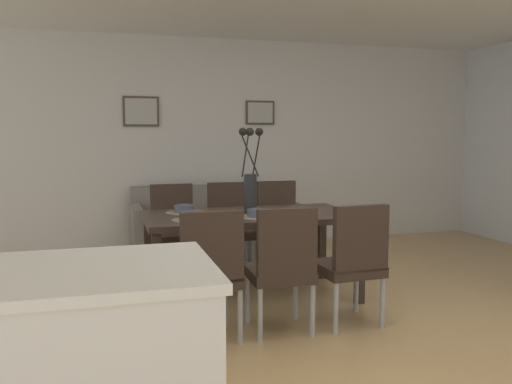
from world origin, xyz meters
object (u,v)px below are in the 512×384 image
object	(u,v)px
dining_chair_far_left	(282,264)
bowl_far_left	(257,212)
centerpiece_vase	(250,181)
dining_chair_far_right	(230,223)
dining_table	(250,222)
dining_chair_near_right	(174,226)
bowl_near_left	(192,215)
bowl_near_right	(184,208)
dining_chair_mid_right	(279,221)
framed_picture_center	(260,113)
framed_picture_left	(141,111)
sofa	(214,231)
dining_chair_near_left	(209,268)
dining_chair_mid_left	(353,259)

from	to	relation	value
dining_chair_far_left	bowl_far_left	bearing A→B (deg)	89.07
centerpiece_vase	dining_chair_far_right	bearing A→B (deg)	88.45
dining_table	dining_chair_near_right	size ratio (longest dim) A/B	1.96
dining_chair_far_right	dining_chair_near_right	bearing A→B (deg)	-177.64
dining_table	bowl_near_left	size ratio (longest dim) A/B	10.59
dining_chair_far_left	bowl_near_right	xyz separation A→B (m)	(-0.53, 1.09, 0.27)
dining_chair_mid_right	framed_picture_center	world-z (taller)	framed_picture_center
bowl_near_left	framed_picture_left	xyz separation A→B (m)	(-0.21, 2.44, 0.91)
bowl_near_right	framed_picture_left	distance (m)	2.22
centerpiece_vase	sofa	size ratio (longest dim) A/B	0.39
dining_chair_mid_right	bowl_near_left	distance (m)	1.59
dining_chair_near_left	dining_chair_mid_left	bearing A→B (deg)	-0.37
dining_chair_far_right	dining_table	bearing A→B (deg)	-91.61
sofa	dining_chair_mid_left	bearing A→B (deg)	-79.19
dining_table	framed_picture_left	distance (m)	2.56
dining_table	bowl_near_left	xyz separation A→B (m)	(-0.54, -0.21, 0.12)
bowl_near_left	sofa	world-z (taller)	bowl_near_left
bowl_far_left	sofa	distance (m)	2.02
dining_chair_far_right	bowl_near_left	distance (m)	1.27
dining_chair_far_left	sofa	distance (m)	2.64
bowl_near_left	sofa	size ratio (longest dim) A/B	0.09
dining_chair_far_right	framed_picture_center	world-z (taller)	framed_picture_center
dining_chair_near_right	bowl_near_left	size ratio (longest dim) A/B	5.41
sofa	bowl_near_right	bearing A→B (deg)	-110.50
dining_chair_far_right	centerpiece_vase	size ratio (longest dim) A/B	1.25
centerpiece_vase	framed_picture_left	bearing A→B (deg)	108.56
dining_chair_mid_left	dining_chair_near_left	bearing A→B (deg)	179.63
dining_chair_far_right	dining_chair_mid_left	xyz separation A→B (m)	(0.51, -1.77, 0.00)
dining_chair_mid_right	bowl_near_right	xyz separation A→B (m)	(-1.11, -0.69, 0.27)
dining_chair_mid_left	bowl_near_left	distance (m)	1.30
dining_chair_far_right	bowl_far_left	xyz separation A→B (m)	(-0.03, -1.10, 0.27)
centerpiece_vase	bowl_near_right	distance (m)	0.63
bowl_near_left	bowl_near_right	distance (m)	0.42
dining_table	framed_picture_left	size ratio (longest dim) A/B	4.24
dining_chair_far_left	bowl_far_left	size ratio (longest dim) A/B	5.41
dining_chair_near_left	dining_table	bearing A→B (deg)	58.41
dining_chair_far_right	bowl_near_right	xyz separation A→B (m)	(-0.57, -0.68, 0.27)
dining_chair_mid_left	framed_picture_center	size ratio (longest dim) A/B	2.44
framed_picture_left	dining_table	bearing A→B (deg)	-71.48
sofa	framed_picture_left	xyz separation A→B (m)	(-0.78, 0.48, 1.41)
dining_table	framed_picture_center	bearing A→B (deg)	71.48
centerpiece_vase	sofa	xyz separation A→B (m)	(0.03, 1.75, -0.74)
dining_table	dining_chair_near_left	bearing A→B (deg)	-121.59
dining_table	bowl_far_left	world-z (taller)	bowl_far_left
dining_chair_near_left	bowl_near_left	distance (m)	0.72
dining_chair_far_left	bowl_near_left	world-z (taller)	dining_chair_far_left
centerpiece_vase	bowl_near_right	bearing A→B (deg)	158.95
framed_picture_left	dining_chair_far_right	bearing A→B (deg)	-59.98
bowl_near_right	bowl_far_left	world-z (taller)	same
bowl_far_left	centerpiece_vase	bearing A→B (deg)	89.75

